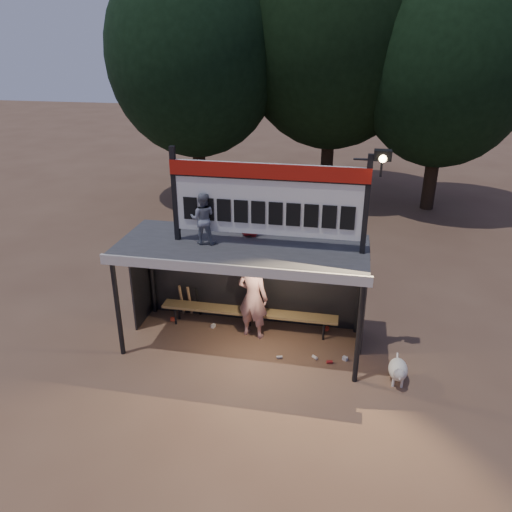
{
  "coord_description": "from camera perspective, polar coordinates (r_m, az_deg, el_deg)",
  "views": [
    {
      "loc": [
        2.04,
        -9.0,
        6.1
      ],
      "look_at": [
        0.2,
        0.4,
        1.9
      ],
      "focal_mm": 35.0,
      "sensor_mm": 36.0,
      "label": 1
    }
  ],
  "objects": [
    {
      "name": "tree_mid",
      "position": [
        20.53,
        8.92,
        23.61
      ],
      "size": [
        7.22,
        7.22,
        10.36
      ],
      "color": "black",
      "rests_on": "ground"
    },
    {
      "name": "dugout_shelter",
      "position": [
        10.38,
        -1.25,
        -0.53
      ],
      "size": [
        5.1,
        2.08,
        2.32
      ],
      "color": "#373739",
      "rests_on": "ground"
    },
    {
      "name": "ground",
      "position": [
        11.07,
        -1.44,
        -9.79
      ],
      "size": [
        80.0,
        80.0,
        0.0
      ],
      "primitive_type": "plane",
      "color": "brown",
      "rests_on": "ground"
    },
    {
      "name": "litter",
      "position": [
        10.98,
        2.72,
        -9.86
      ],
      "size": [
        4.14,
        1.4,
        0.08
      ],
      "color": "red",
      "rests_on": "ground"
    },
    {
      "name": "scoreboard_assembly",
      "position": [
        9.53,
        1.65,
        6.72
      ],
      "size": [
        4.1,
        0.27,
        1.99
      ],
      "color": "black",
      "rests_on": "dugout_shelter"
    },
    {
      "name": "child_b",
      "position": [
        10.25,
        -0.68,
        4.88
      ],
      "size": [
        0.49,
        0.34,
        0.96
      ],
      "primitive_type": "imported",
      "rotation": [
        0.0,
        0.0,
        3.07
      ],
      "color": "#B41B1D",
      "rests_on": "dugout_shelter"
    },
    {
      "name": "bench",
      "position": [
        11.29,
        -0.86,
        -6.45
      ],
      "size": [
        4.0,
        0.35,
        0.48
      ],
      "color": "olive",
      "rests_on": "ground"
    },
    {
      "name": "child_a",
      "position": [
        9.88,
        -6.09,
        4.28
      ],
      "size": [
        0.54,
        0.44,
        1.04
      ],
      "primitive_type": "imported",
      "rotation": [
        0.0,
        0.0,
        3.24
      ],
      "color": "gray",
      "rests_on": "dugout_shelter"
    },
    {
      "name": "player",
      "position": [
        10.82,
        -0.36,
        -4.8
      ],
      "size": [
        0.77,
        0.6,
        1.89
      ],
      "primitive_type": "imported",
      "rotation": [
        0.0,
        0.0,
        2.91
      ],
      "color": "silver",
      "rests_on": "ground"
    },
    {
      "name": "dog",
      "position": [
        10.14,
        15.93,
        -12.43
      ],
      "size": [
        0.36,
        0.81,
        0.49
      ],
      "color": "white",
      "rests_on": "ground"
    },
    {
      "name": "tree_right",
      "position": [
        19.75,
        20.95,
        19.6
      ],
      "size": [
        6.08,
        6.08,
        8.72
      ],
      "color": "black",
      "rests_on": "ground"
    },
    {
      "name": "bats",
      "position": [
        11.87,
        -7.58,
        -5.08
      ],
      "size": [
        0.47,
        0.32,
        0.84
      ],
      "color": "olive",
      "rests_on": "ground"
    },
    {
      "name": "tree_left",
      "position": [
        19.95,
        -7.07,
        21.83
      ],
      "size": [
        6.46,
        6.46,
        9.27
      ],
      "color": "black",
      "rests_on": "ground"
    }
  ]
}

